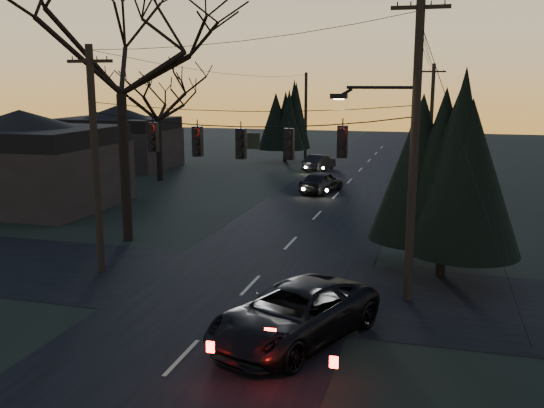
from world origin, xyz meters
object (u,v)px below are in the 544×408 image
(evergreen_right, at_px, (447,161))
(sedan_oncoming_b, at_px, (319,163))
(utility_pole_far_r, at_px, (428,176))
(suv_near, at_px, (294,314))
(bare_tree_left, at_px, (118,31))
(utility_pole_far_l, at_px, (305,159))
(utility_pole_right, at_px, (407,300))
(sedan_oncoming_a, at_px, (321,182))
(utility_pole_left, at_px, (102,272))

(evergreen_right, height_order, sedan_oncoming_b, evergreen_right)
(utility_pole_far_r, distance_m, suv_near, 32.27)
(bare_tree_left, relative_size, evergreen_right, 1.77)
(utility_pole_far_l, distance_m, sedan_oncoming_b, 7.86)
(utility_pole_right, height_order, sedan_oncoming_a, utility_pole_right)
(utility_pole_far_l, height_order, bare_tree_left, bare_tree_left)
(suv_near, distance_m, sedan_oncoming_b, 33.33)
(utility_pole_far_l, xyz_separation_m, sedan_oncoming_a, (4.89, -17.13, 0.71))
(utility_pole_left, relative_size, sedan_oncoming_a, 2.03)
(bare_tree_left, distance_m, sedan_oncoming_b, 26.02)
(utility_pole_right, bearing_deg, sedan_oncoming_a, 109.30)
(sedan_oncoming_a, relative_size, sedan_oncoming_b, 1.06)
(utility_pole_right, distance_m, suv_near, 5.10)
(sedan_oncoming_a, bearing_deg, utility_pole_right, 122.22)
(sedan_oncoming_b, bearing_deg, utility_pole_right, 118.62)
(utility_pole_right, distance_m, bare_tree_left, 16.49)
(utility_pole_far_r, distance_m, bare_tree_left, 28.35)
(suv_near, bearing_deg, utility_pole_far_r, 108.42)
(utility_pole_left, distance_m, utility_pole_far_r, 30.27)
(utility_pole_left, distance_m, evergreen_right, 13.62)
(utility_pole_right, height_order, suv_near, utility_pole_right)
(utility_pole_left, xyz_separation_m, suv_near, (8.61, -4.13, 0.79))
(utility_pole_left, xyz_separation_m, sedan_oncoming_b, (2.80, 28.69, 0.65))
(suv_near, bearing_deg, utility_pole_right, 78.57)
(utility_pole_far_r, bearing_deg, sedan_oncoming_b, 175.48)
(utility_pole_left, height_order, sedan_oncoming_a, utility_pole_left)
(suv_near, height_order, sedan_oncoming_a, suv_near)
(utility_pole_far_r, height_order, sedan_oncoming_a, utility_pole_far_r)
(utility_pole_far_l, height_order, sedan_oncoming_b, utility_pole_far_l)
(utility_pole_far_l, xyz_separation_m, suv_near, (8.61, -40.13, 0.79))
(suv_near, bearing_deg, utility_pole_left, 177.93)
(evergreen_right, bearing_deg, utility_pole_right, -109.08)
(sedan_oncoming_a, bearing_deg, bare_tree_left, 79.46)
(utility_pole_far_r, bearing_deg, evergreen_right, -87.61)
(utility_pole_left, relative_size, sedan_oncoming_b, 2.14)
(utility_pole_far_r, bearing_deg, suv_near, -95.14)
(evergreen_right, bearing_deg, bare_tree_left, 173.89)
(evergreen_right, distance_m, sedan_oncoming_b, 27.71)
(utility_pole_right, bearing_deg, utility_pole_far_l, 107.72)
(sedan_oncoming_a, bearing_deg, utility_pole_far_r, -112.94)
(utility_pole_left, xyz_separation_m, bare_tree_left, (-1.34, 4.50, 9.31))
(utility_pole_far_r, height_order, suv_near, utility_pole_far_r)
(utility_pole_right, bearing_deg, bare_tree_left, 160.67)
(suv_near, bearing_deg, sedan_oncoming_b, 123.60)
(utility_pole_far_l, relative_size, evergreen_right, 1.06)
(bare_tree_left, relative_size, suv_near, 2.35)
(utility_pole_far_l, relative_size, bare_tree_left, 0.60)
(utility_pole_right, xyz_separation_m, bare_tree_left, (-12.84, 4.50, 9.31))
(bare_tree_left, xyz_separation_m, evergreen_right, (13.88, -1.49, -4.95))
(utility_pole_right, bearing_deg, evergreen_right, 70.92)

